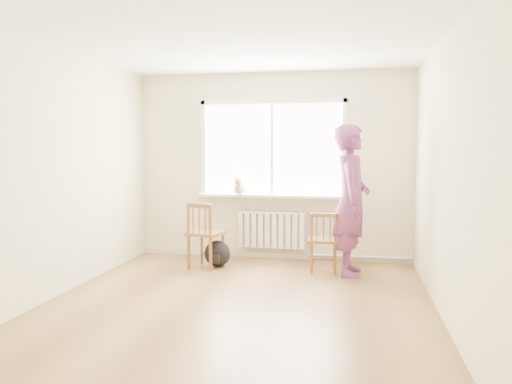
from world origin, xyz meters
The scene contains 13 objects.
floor centered at (0.00, 0.00, 0.00)m, with size 4.50×4.50×0.00m, color olive.
ceiling centered at (0.00, 0.00, 2.70)m, with size 4.50×4.50×0.00m, color white.
back_wall centered at (0.00, 2.25, 1.35)m, with size 4.00×0.01×2.70m, color beige.
window centered at (0.00, 2.22, 1.66)m, with size 2.12×0.05×1.42m.
windowsill centered at (0.00, 2.14, 0.93)m, with size 2.15×0.22×0.04m, color white.
radiator centered at (0.00, 2.16, 0.44)m, with size 1.00×0.12×0.55m.
heating_pipe centered at (1.25, 2.19, 0.08)m, with size 0.04×0.04×1.40m, color silver.
baseboard centered at (0.00, 2.23, 0.04)m, with size 4.00×0.03×0.08m, color beige.
chair_left centered at (-0.80, 1.43, 0.45)m, with size 0.53×0.51×0.89m.
chair_right centered at (0.79, 1.48, 0.40)m, with size 0.42×0.40×0.80m.
person centered at (1.14, 1.49, 0.96)m, with size 0.70×0.46×1.91m, color #B93D5E.
cat centered at (-0.45, 2.05, 1.06)m, with size 0.19×0.41×0.27m.
backpack centered at (-0.65, 1.55, 0.18)m, with size 0.36×0.27×0.36m, color black.
Camera 1 is at (1.15, -4.92, 1.61)m, focal length 35.00 mm.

